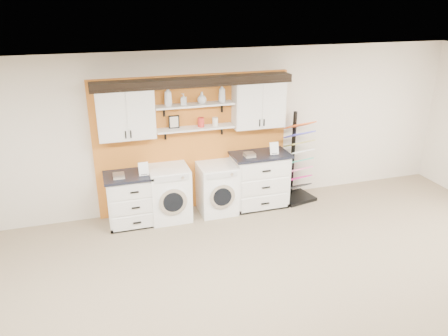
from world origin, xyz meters
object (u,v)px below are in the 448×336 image
object	(u,v)px
washer	(169,193)
sample_rack	(297,173)
base_cabinet_left	(134,199)
base_cabinet_right	(259,180)
dryer	(217,188)

from	to	relation	value
washer	sample_rack	world-z (taller)	sample_rack
washer	sample_rack	bearing A→B (deg)	0.91
base_cabinet_left	sample_rack	xyz separation A→B (m)	(3.02, 0.03, 0.08)
base_cabinet_right	base_cabinet_left	bearing A→B (deg)	180.00
base_cabinet_left	washer	bearing A→B (deg)	-0.32
base_cabinet_right	dryer	size ratio (longest dim) A/B	1.16
base_cabinet_right	sample_rack	xyz separation A→B (m)	(0.76, 0.03, 0.03)
washer	base_cabinet_left	bearing A→B (deg)	179.68
base_cabinet_left	washer	world-z (taller)	washer
washer	base_cabinet_right	bearing A→B (deg)	0.12
dryer	sample_rack	size ratio (longest dim) A/B	0.53
base_cabinet_left	sample_rack	distance (m)	3.03
washer	sample_rack	size ratio (longest dim) A/B	0.56
base_cabinet_right	dryer	distance (m)	0.81
dryer	sample_rack	bearing A→B (deg)	1.40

